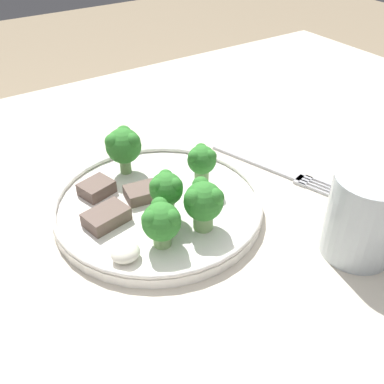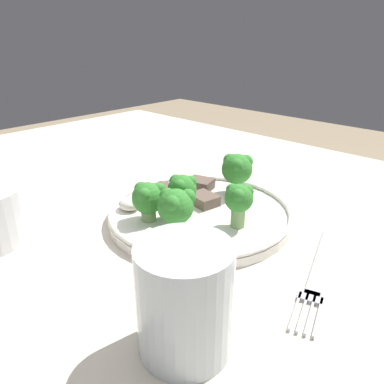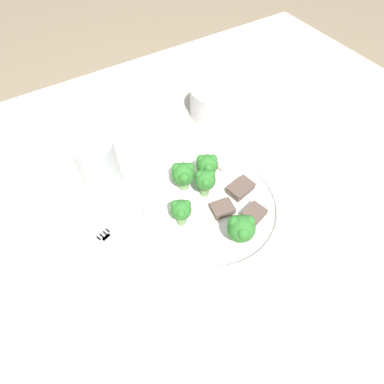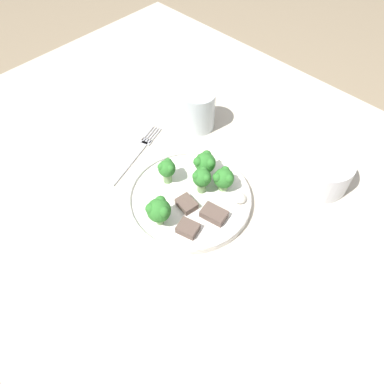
{
  "view_description": "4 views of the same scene",
  "coord_description": "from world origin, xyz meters",
  "px_view_note": "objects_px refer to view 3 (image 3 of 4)",
  "views": [
    {
      "loc": [
        0.21,
        0.32,
        1.1
      ],
      "look_at": [
        -0.02,
        -0.02,
        0.8
      ],
      "focal_mm": 42.0,
      "sensor_mm": 36.0,
      "label": 1
    },
    {
      "loc": [
        -0.3,
        0.29,
        1.01
      ],
      "look_at": [
        -0.01,
        -0.02,
        0.82
      ],
      "focal_mm": 35.0,
      "sensor_mm": 36.0,
      "label": 2
    },
    {
      "loc": [
        -0.18,
        -0.29,
        1.24
      ],
      "look_at": [
        -0.02,
        -0.03,
        0.82
      ],
      "focal_mm": 28.0,
      "sensor_mm": 36.0,
      "label": 3
    },
    {
      "loc": [
        0.32,
        -0.37,
        1.37
      ],
      "look_at": [
        0.01,
        -0.05,
        0.79
      ],
      "focal_mm": 35.0,
      "sensor_mm": 36.0,
      "label": 4
    }
  ],
  "objects_px": {
    "fork": "(122,252)",
    "cream_bowl": "(215,102)",
    "dinner_plate": "(211,206)",
    "drinking_glass": "(98,164)"
  },
  "relations": [
    {
      "from": "fork",
      "to": "cream_bowl",
      "type": "distance_m",
      "value": 0.4
    },
    {
      "from": "dinner_plate",
      "to": "drinking_glass",
      "type": "distance_m",
      "value": 0.23
    },
    {
      "from": "drinking_glass",
      "to": "cream_bowl",
      "type": "bearing_deg",
      "value": 9.1
    },
    {
      "from": "cream_bowl",
      "to": "drinking_glass",
      "type": "height_order",
      "value": "drinking_glass"
    },
    {
      "from": "cream_bowl",
      "to": "fork",
      "type": "bearing_deg",
      "value": -147.05
    },
    {
      "from": "dinner_plate",
      "to": "drinking_glass",
      "type": "relative_size",
      "value": 2.61
    },
    {
      "from": "fork",
      "to": "cream_bowl",
      "type": "xyz_separation_m",
      "value": [
        0.34,
        0.22,
        0.03
      ]
    },
    {
      "from": "fork",
      "to": "drinking_glass",
      "type": "xyz_separation_m",
      "value": [
        0.03,
        0.17,
        0.04
      ]
    },
    {
      "from": "fork",
      "to": "cream_bowl",
      "type": "relative_size",
      "value": 1.66
    },
    {
      "from": "fork",
      "to": "dinner_plate",
      "type": "bearing_deg",
      "value": -1.99
    }
  ]
}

